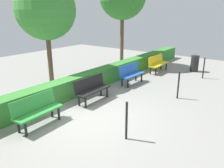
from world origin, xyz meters
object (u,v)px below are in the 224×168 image
Objects in this scene: bench_black at (92,88)px; bench_green at (37,109)px; tree_mid at (46,10)px; trash_bin at (195,63)px; bench_yellow at (158,63)px; bench_blue at (131,73)px.

bench_black is 1.04× the size of bench_green.
bench_black is 4.03m from tree_mid.
trash_bin is at bearing 141.22° from tree_mid.
bench_yellow reaches higher than trash_bin.
bench_yellow is 1.98m from trash_bin.
bench_yellow is 6.02m from tree_mid.
bench_green reaches higher than trash_bin.
bench_black is at bearing -2.35° from bench_yellow.
bench_black is at bearing 176.73° from bench_green.
bench_blue is 4.77m from bench_green.
bench_blue is (2.57, -0.03, -0.01)m from bench_yellow.
bench_black is at bearing -14.16° from trash_bin.
bench_yellow is 1.20× the size of bench_blue.
bench_blue is at bearing 122.13° from tree_mid.
tree_mid reaches higher than bench_yellow.
bench_green is at bearing 2.00° from bench_blue.
trash_bin is at bearing 160.30° from bench_blue.
bench_blue is 4.13m from trash_bin.
bench_green is at bearing -2.30° from bench_yellow.
bench_yellow is 5.09m from bench_black.
tree_mid is at bearing -136.60° from bench_green.
bench_blue reaches higher than trash_bin.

